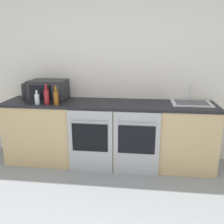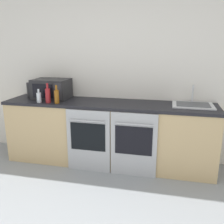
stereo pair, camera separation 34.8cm
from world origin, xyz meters
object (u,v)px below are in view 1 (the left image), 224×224
oven_right (136,144)px  bottle_clear (37,99)px  sink (191,103)px  bottle_red (47,96)px  oven_left (90,142)px  bottle_amber (56,97)px  kettle (27,91)px  microwave (49,90)px

oven_right → bottle_clear: (-1.34, 0.10, 0.54)m
bottle_clear → sink: (2.06, 0.29, -0.06)m
bottle_red → sink: bottle_red is taller
oven_left → oven_right: (0.61, 0.00, 0.00)m
bottle_amber → kettle: bottle_amber is taller
bottle_amber → bottle_clear: bearing=-178.9°
microwave → kettle: microwave is taller
bottle_red → bottle_amber: size_ratio=1.08×
oven_left → microwave: (-0.68, 0.38, 0.61)m
kettle → sink: sink is taller
oven_right → bottle_red: size_ratio=3.17×
microwave → sink: microwave is taller
sink → bottle_red: bearing=-172.0°
sink → oven_right: bearing=-151.7°
oven_right → microwave: (-1.28, 0.38, 0.61)m
oven_right → bottle_amber: size_ratio=3.43×
bottle_red → bottle_amber: 0.13m
bottle_clear → bottle_amber: bearing=1.1°
kettle → bottle_clear: bearing=-48.1°
oven_right → sink: size_ratio=1.63×
microwave → sink: (2.00, 0.01, -0.13)m
bottle_clear → oven_right: bearing=-4.3°
oven_left → microwave: size_ratio=1.67×
bottle_red → bottle_amber: (0.13, -0.01, -0.01)m
microwave → bottle_amber: microwave is taller
kettle → sink: size_ratio=0.45×
bottle_amber → oven_right: bearing=-5.6°
bottle_clear → microwave: bearing=78.1°
oven_left → microwave: microwave is taller
bottle_amber → sink: size_ratio=0.48×
bottle_red → oven_left: bearing=-10.7°
kettle → microwave: bearing=-8.4°
bottle_clear → kettle: (-0.30, 0.33, 0.04)m
bottle_red → kettle: size_ratio=1.16×
microwave → kettle: bearing=171.6°
sink → bottle_amber: bearing=-171.1°
bottle_red → kettle: bottle_red is taller
sink → microwave: bearing=-179.8°
oven_left → bottle_red: size_ratio=3.17×
bottle_amber → kettle: size_ratio=1.07×
bottle_clear → sink: bearing=7.9°
oven_left → bottle_red: 0.84m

